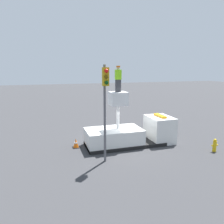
# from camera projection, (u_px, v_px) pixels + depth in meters

# --- Properties ---
(ground_plane) EXTENTS (120.00, 120.00, 0.00)m
(ground_plane) POSITION_uv_depth(u_px,v_px,m) (125.00, 145.00, 15.79)
(ground_plane) COLOR #38383A
(bucket_truck) EXTENTS (6.44, 2.28, 3.86)m
(bucket_truck) POSITION_uv_depth(u_px,v_px,m) (131.00, 133.00, 15.75)
(bucket_truck) COLOR black
(bucket_truck) RESTS_ON ground
(worker) EXTENTS (0.40, 0.26, 1.75)m
(worker) POSITION_uv_depth(u_px,v_px,m) (118.00, 79.00, 14.67)
(worker) COLOR #38383D
(worker) RESTS_ON bucket_truck
(traffic_light_pole) EXTENTS (0.34, 0.57, 5.66)m
(traffic_light_pole) POSITION_uv_depth(u_px,v_px,m) (105.00, 95.00, 12.13)
(traffic_light_pole) COLOR #515156
(traffic_light_pole) RESTS_ON ground
(fire_hydrant) EXTENTS (0.48, 0.24, 0.88)m
(fire_hydrant) POSITION_uv_depth(u_px,v_px,m) (215.00, 145.00, 14.47)
(fire_hydrant) COLOR gold
(fire_hydrant) RESTS_ON ground
(traffic_cone_rear) EXTENTS (0.49, 0.49, 0.65)m
(traffic_cone_rear) POSITION_uv_depth(u_px,v_px,m) (76.00, 143.00, 15.20)
(traffic_cone_rear) COLOR black
(traffic_cone_rear) RESTS_ON ground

